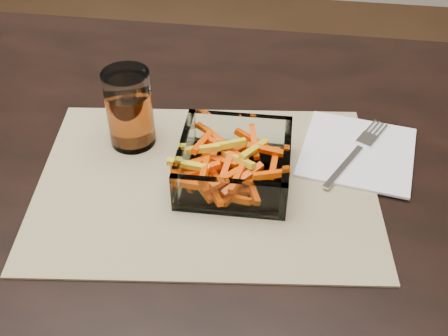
{
  "coord_description": "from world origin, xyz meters",
  "views": [
    {
      "loc": [
        0.25,
        -0.53,
        1.27
      ],
      "look_at": [
        0.17,
        0.01,
        0.78
      ],
      "focal_mm": 45.0,
      "sensor_mm": 36.0,
      "label": 1
    }
  ],
  "objects_px": {
    "dining_table": "(109,221)",
    "fork": "(357,151)",
    "glass_bowl": "(234,165)",
    "tumbler": "(130,111)"
  },
  "relations": [
    {
      "from": "dining_table",
      "to": "fork",
      "type": "bearing_deg",
      "value": 15.38
    },
    {
      "from": "glass_bowl",
      "to": "tumbler",
      "type": "height_order",
      "value": "tumbler"
    },
    {
      "from": "glass_bowl",
      "to": "fork",
      "type": "distance_m",
      "value": 0.18
    },
    {
      "from": "glass_bowl",
      "to": "fork",
      "type": "bearing_deg",
      "value": 24.23
    },
    {
      "from": "dining_table",
      "to": "glass_bowl",
      "type": "distance_m",
      "value": 0.22
    },
    {
      "from": "fork",
      "to": "glass_bowl",
      "type": "bearing_deg",
      "value": -127.85
    },
    {
      "from": "tumbler",
      "to": "fork",
      "type": "height_order",
      "value": "tumbler"
    },
    {
      "from": "dining_table",
      "to": "glass_bowl",
      "type": "bearing_deg",
      "value": 6.58
    },
    {
      "from": "dining_table",
      "to": "tumbler",
      "type": "relative_size",
      "value": 13.97
    },
    {
      "from": "tumbler",
      "to": "fork",
      "type": "xyz_separation_m",
      "value": [
        0.32,
        0.02,
        -0.05
      ]
    }
  ]
}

